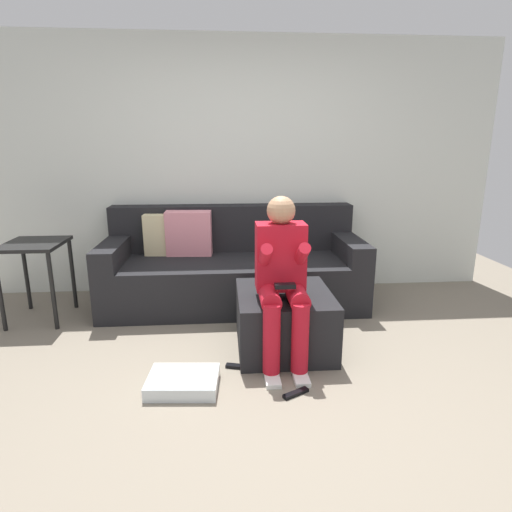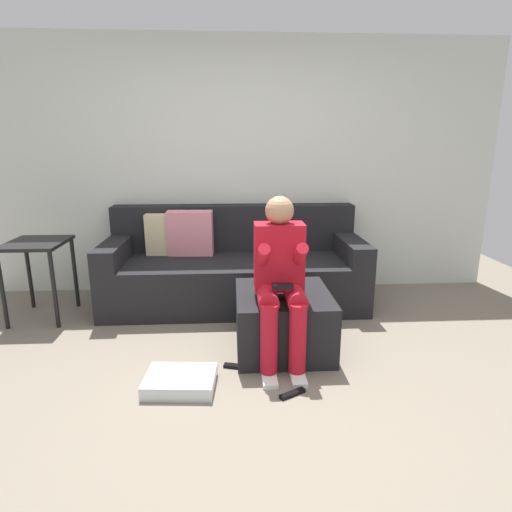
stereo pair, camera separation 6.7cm
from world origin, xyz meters
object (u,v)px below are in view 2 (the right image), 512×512
object	(u,v)px
person_seated	(280,275)
couch_sectional	(233,268)
ottoman	(283,320)
remote_by_storage_bin	(237,366)
side_table	(37,255)
storage_bin	(180,381)
remote_near_ottoman	(292,394)

from	to	relation	value
person_seated	couch_sectional	bearing A→B (deg)	104.55
ottoman	remote_by_storage_bin	xyz separation A→B (m)	(-0.36, -0.30, -0.21)
side_table	couch_sectional	bearing A→B (deg)	10.24
person_seated	side_table	bearing A→B (deg)	155.56
person_seated	remote_by_storage_bin	world-z (taller)	person_seated
ottoman	storage_bin	distance (m)	0.91
ottoman	remote_near_ottoman	xyz separation A→B (m)	(-0.02, -0.66, -0.21)
remote_near_ottoman	remote_by_storage_bin	distance (m)	0.50
ottoman	side_table	xyz separation A→B (m)	(-2.09, 0.73, 0.36)
person_seated	storage_bin	bearing A→B (deg)	-153.92
ottoman	remote_by_storage_bin	bearing A→B (deg)	-140.05
side_table	remote_by_storage_bin	distance (m)	2.09
side_table	ottoman	bearing A→B (deg)	-19.28
ottoman	remote_near_ottoman	world-z (taller)	ottoman
remote_by_storage_bin	couch_sectional	bearing A→B (deg)	106.07
couch_sectional	ottoman	size ratio (longest dim) A/B	3.19
couch_sectional	remote_near_ottoman	world-z (taller)	couch_sectional
remote_near_ottoman	remote_by_storage_bin	bearing A→B (deg)	104.75
ottoman	person_seated	xyz separation A→B (m)	(-0.05, -0.20, 0.43)
ottoman	storage_bin	world-z (taller)	ottoman
ottoman	person_seated	size ratio (longest dim) A/B	0.65
storage_bin	remote_by_storage_bin	distance (m)	0.43
person_seated	remote_by_storage_bin	distance (m)	0.72
person_seated	remote_by_storage_bin	xyz separation A→B (m)	(-0.31, -0.10, -0.64)
couch_sectional	person_seated	world-z (taller)	person_seated
couch_sectional	ottoman	distance (m)	1.11
couch_sectional	remote_near_ottoman	bearing A→B (deg)	-78.26
person_seated	remote_by_storage_bin	bearing A→B (deg)	-161.39
person_seated	side_table	distance (m)	2.24
person_seated	side_table	size ratio (longest dim) A/B	1.68
couch_sectional	storage_bin	xyz separation A→B (m)	(-0.36, -1.57, -0.30)
remote_near_ottoman	remote_by_storage_bin	world-z (taller)	same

